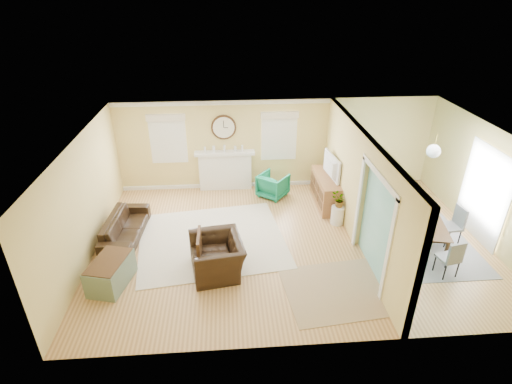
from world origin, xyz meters
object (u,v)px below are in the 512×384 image
at_px(eames_chair, 217,256).
at_px(dining_table, 420,231).
at_px(sofa, 125,227).
at_px(credenza, 326,190).
at_px(green_chair, 273,185).

height_order(eames_chair, dining_table, eames_chair).
xyz_separation_m(sofa, credenza, (5.12, 1.29, 0.12)).
bearing_deg(credenza, dining_table, -48.47).
distance_m(eames_chair, green_chair, 3.58).
xyz_separation_m(green_chair, dining_table, (3.16, -2.51, -0.04)).
distance_m(sofa, green_chair, 4.14).
bearing_deg(credenza, eames_chair, -137.21).
bearing_deg(credenza, green_chair, 159.48).
relative_size(eames_chair, dining_table, 0.69).
relative_size(sofa, green_chair, 2.59).
relative_size(eames_chair, credenza, 0.72).
distance_m(eames_chair, dining_table, 4.75).
distance_m(eames_chair, credenza, 4.00).
height_order(sofa, credenza, credenza).
height_order(eames_chair, green_chair, eames_chair).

